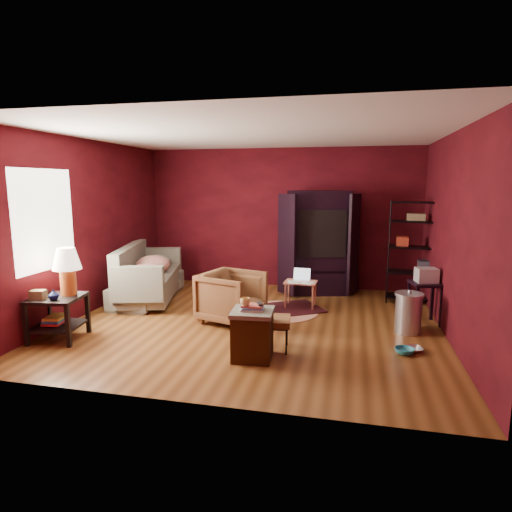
# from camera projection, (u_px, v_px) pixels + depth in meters

# --- Properties ---
(room) EXTENTS (5.54, 5.04, 2.84)m
(room) POSITION_uv_depth(u_px,v_px,m) (250.00, 231.00, 6.30)
(room) COLOR brown
(room) RESTS_ON ground
(sofa) EXTENTS (0.66, 1.91, 0.74)m
(sofa) POSITION_uv_depth(u_px,v_px,m) (148.00, 280.00, 7.79)
(sofa) COLOR slate
(sofa) RESTS_ON ground
(armchair) EXTENTS (0.98, 1.02, 0.85)m
(armchair) POSITION_uv_depth(u_px,v_px,m) (232.00, 295.00, 6.52)
(armchair) COLOR black
(armchair) RESTS_ON ground
(pet_bowl_steel) EXTENTS (0.23, 0.11, 0.22)m
(pet_bowl_steel) POSITION_uv_depth(u_px,v_px,m) (414.00, 343.00, 5.39)
(pet_bowl_steel) COLOR #B4B7BB
(pet_bowl_steel) RESTS_ON ground
(pet_bowl_turquoise) EXTENTS (0.25, 0.15, 0.24)m
(pet_bowl_turquoise) POSITION_uv_depth(u_px,v_px,m) (405.00, 345.00, 5.31)
(pet_bowl_turquoise) COLOR teal
(pet_bowl_turquoise) RESTS_ON ground
(vase) EXTENTS (0.17, 0.17, 0.14)m
(vase) POSITION_uv_depth(u_px,v_px,m) (54.00, 295.00, 5.57)
(vase) COLOR #0C143D
(vase) RESTS_ON side_table
(mug) EXTENTS (0.14, 0.13, 0.12)m
(mug) POSITION_uv_depth(u_px,v_px,m) (245.00, 301.00, 5.05)
(mug) COLOR #EAC972
(mug) RESTS_ON hamper
(side_table) EXTENTS (0.72, 0.72, 1.25)m
(side_table) POSITION_uv_depth(u_px,v_px,m) (62.00, 285.00, 5.77)
(side_table) COLOR black
(side_table) RESTS_ON ground
(sofa_cushions) EXTENTS (1.37, 2.30, 0.90)m
(sofa_cushions) POSITION_uv_depth(u_px,v_px,m) (147.00, 276.00, 7.78)
(sofa_cushions) COLOR slate
(sofa_cushions) RESTS_ON sofa
(hamper) EXTENTS (0.53, 0.53, 0.69)m
(hamper) POSITION_uv_depth(u_px,v_px,m) (253.00, 333.00, 5.16)
(hamper) COLOR #3D230E
(hamper) RESTS_ON ground
(footstool) EXTENTS (0.46, 0.46, 0.42)m
(footstool) POSITION_uv_depth(u_px,v_px,m) (274.00, 322.00, 5.42)
(footstool) COLOR black
(footstool) RESTS_ON ground
(rug_round) EXTENTS (1.56, 1.56, 0.01)m
(rug_round) POSITION_uv_depth(u_px,v_px,m) (281.00, 311.00, 7.10)
(rug_round) COLOR beige
(rug_round) RESTS_ON ground
(rug_oriental) EXTENTS (1.50, 1.37, 0.01)m
(rug_oriental) POSITION_uv_depth(u_px,v_px,m) (283.00, 309.00, 7.19)
(rug_oriental) COLOR #48131A
(rug_oriental) RESTS_ON ground
(laptop_desk) EXTENTS (0.55, 0.44, 0.66)m
(laptop_desk) POSITION_uv_depth(u_px,v_px,m) (301.00, 284.00, 7.26)
(laptop_desk) COLOR #E98D6A
(laptop_desk) RESTS_ON ground
(tv_armoire) EXTENTS (1.51, 1.04, 1.97)m
(tv_armoire) POSITION_uv_depth(u_px,v_px,m) (318.00, 241.00, 8.13)
(tv_armoire) COLOR black
(tv_armoire) RESTS_ON ground
(wire_shelving) EXTENTS (0.91, 0.46, 1.80)m
(wire_shelving) POSITION_uv_depth(u_px,v_px,m) (415.00, 248.00, 7.47)
(wire_shelving) COLOR black
(wire_shelving) RESTS_ON ground
(small_stand) EXTENTS (0.50, 0.50, 0.86)m
(small_stand) POSITION_uv_depth(u_px,v_px,m) (426.00, 282.00, 6.40)
(small_stand) COLOR black
(small_stand) RESTS_ON ground
(trash_can) EXTENTS (0.52, 0.52, 0.62)m
(trash_can) POSITION_uv_depth(u_px,v_px,m) (408.00, 313.00, 6.06)
(trash_can) COLOR silver
(trash_can) RESTS_ON ground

